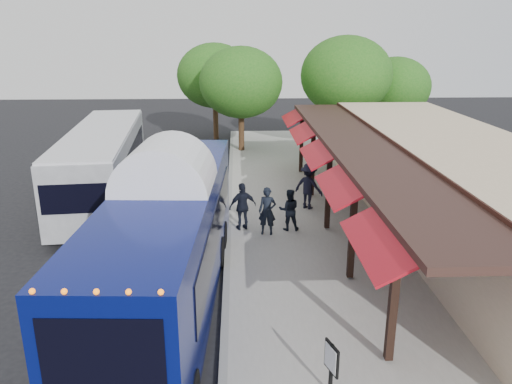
% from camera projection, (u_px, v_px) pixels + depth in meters
% --- Properties ---
extents(ground, '(90.00, 90.00, 0.00)m').
position_uv_depth(ground, '(225.00, 285.00, 15.03)').
color(ground, black).
rests_on(ground, ground).
extents(sidewalk, '(10.00, 40.00, 0.15)m').
position_uv_depth(sidewalk, '(358.00, 231.00, 19.00)').
color(sidewalk, '#9E9B93').
rests_on(sidewalk, ground).
extents(curb, '(0.20, 40.00, 0.16)m').
position_uv_depth(curb, '(228.00, 232.00, 18.82)').
color(curb, gray).
rests_on(curb, ground).
extents(station_shelter, '(8.15, 20.00, 3.60)m').
position_uv_depth(station_shelter, '(451.00, 185.00, 18.59)').
color(station_shelter, '#C4AE88').
rests_on(station_shelter, ground).
extents(coach_bus, '(3.05, 11.73, 3.72)m').
position_uv_depth(coach_bus, '(169.00, 237.00, 13.47)').
color(coach_bus, '#07115D').
rests_on(coach_bus, ground).
extents(city_bus, '(3.75, 12.13, 3.21)m').
position_uv_depth(city_bus, '(104.00, 161.00, 22.35)').
color(city_bus, gray).
rests_on(city_bus, ground).
extents(ped_a, '(0.72, 0.54, 1.78)m').
position_uv_depth(ped_a, '(267.00, 211.00, 18.24)').
color(ped_a, black).
rests_on(ped_a, sidewalk).
extents(ped_b, '(0.78, 0.61, 1.60)m').
position_uv_depth(ped_b, '(289.00, 210.00, 18.66)').
color(ped_b, black).
rests_on(ped_b, sidewalk).
extents(ped_c, '(1.15, 0.77, 1.82)m').
position_uv_depth(ped_c, '(243.00, 206.00, 18.69)').
color(ped_c, black).
rests_on(ped_c, sidewalk).
extents(ped_d, '(1.45, 1.31, 1.95)m').
position_uv_depth(ped_d, '(309.00, 186.00, 20.93)').
color(ped_d, black).
rests_on(ped_d, sidewalk).
extents(sign_board, '(0.21, 0.52, 1.17)m').
position_uv_depth(sign_board, '(331.00, 361.00, 10.07)').
color(sign_board, black).
rests_on(sign_board, sidewalk).
extents(tree_left, '(5.11, 5.11, 6.55)m').
position_uv_depth(tree_left, '(241.00, 83.00, 30.49)').
color(tree_left, '#382314').
rests_on(tree_left, ground).
extents(tree_mid, '(5.60, 5.60, 7.17)m').
position_uv_depth(tree_mid, '(346.00, 75.00, 30.51)').
color(tree_mid, '#382314').
rests_on(tree_mid, ground).
extents(tree_right, '(4.55, 4.55, 5.83)m').
position_uv_depth(tree_right, '(395.00, 87.00, 32.60)').
color(tree_right, '#382314').
rests_on(tree_right, ground).
extents(tree_far, '(5.21, 5.21, 6.66)m').
position_uv_depth(tree_far, '(215.00, 76.00, 34.40)').
color(tree_far, '#382314').
rests_on(tree_far, ground).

